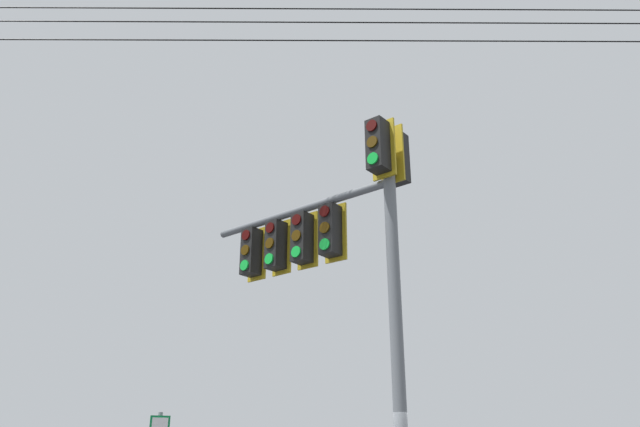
{
  "coord_description": "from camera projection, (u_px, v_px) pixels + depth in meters",
  "views": [
    {
      "loc": [
        8.6,
        3.07,
        1.91
      ],
      "look_at": [
        -0.59,
        -0.87,
        5.9
      ],
      "focal_mm": 34.27,
      "sensor_mm": 36.0,
      "label": 1
    }
  ],
  "objects": [
    {
      "name": "signal_mast_assembly",
      "position": [
        337.0,
        247.0,
        10.3
      ],
      "size": [
        1.65,
        4.13,
        7.16
      ],
      "color": "slate",
      "rests_on": "ground"
    }
  ]
}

